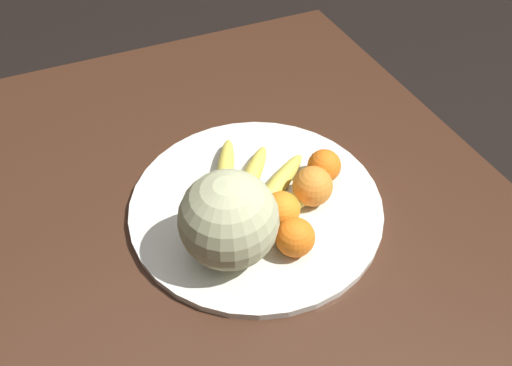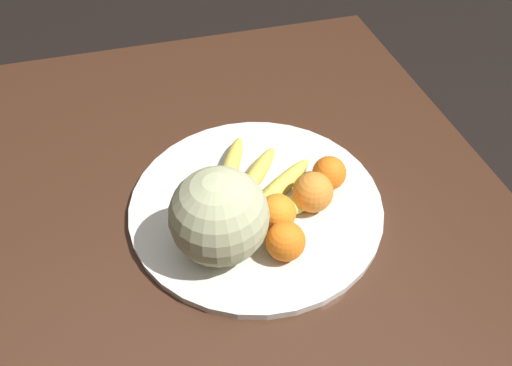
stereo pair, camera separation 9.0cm
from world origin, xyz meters
name	(u,v)px [view 1 (the left image)]	position (x,y,z in m)	size (l,w,h in m)	color
kitchen_table	(251,268)	(0.00, 0.00, 0.68)	(1.42, 1.06, 0.78)	#3D2316
fruit_bowl	(256,204)	(-0.06, 0.04, 0.78)	(0.47, 0.47, 0.02)	silver
melon	(229,220)	(0.02, -0.05, 0.87)	(0.16, 0.16, 0.16)	#B2B789
banana_bunch	(266,181)	(-0.09, 0.07, 0.81)	(0.25, 0.25, 0.04)	brown
orange_front_left	(281,209)	(0.00, 0.06, 0.82)	(0.07, 0.07, 0.07)	orange
orange_front_right	(312,186)	(-0.03, 0.14, 0.83)	(0.07, 0.07, 0.07)	orange
orange_mid_center	(295,237)	(0.06, 0.05, 0.82)	(0.07, 0.07, 0.07)	orange
orange_back_left	(324,166)	(-0.07, 0.18, 0.82)	(0.06, 0.06, 0.06)	orange
produce_tag	(293,193)	(-0.05, 0.11, 0.79)	(0.08, 0.06, 0.00)	white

